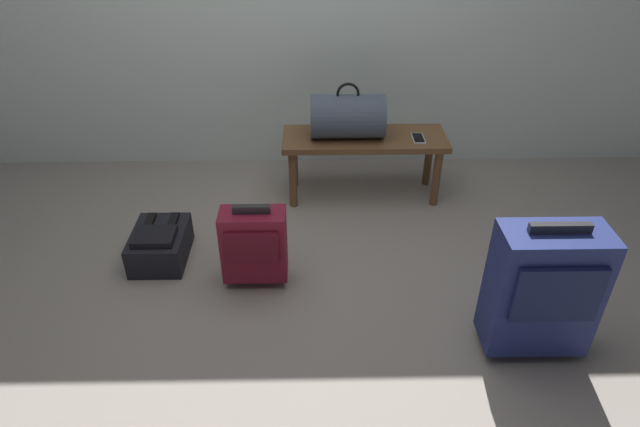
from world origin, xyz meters
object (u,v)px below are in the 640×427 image
at_px(bench, 364,146).
at_px(cell_phone, 418,138).
at_px(suitcase_small_burgundy, 254,244).
at_px(duffel_bag_slate, 347,116).
at_px(backpack_dark, 160,244).
at_px(suitcase_upright_navy, 543,289).

bearing_deg(bench, cell_phone, -7.82).
distance_m(cell_phone, suitcase_small_burgundy, 1.26).
relative_size(duffel_bag_slate, cell_phone, 3.06).
height_order(cell_phone, suitcase_small_burgundy, suitcase_small_burgundy).
relative_size(duffel_bag_slate, backpack_dark, 1.16).
height_order(suitcase_upright_navy, backpack_dark, suitcase_upright_navy).
bearing_deg(suitcase_small_burgundy, suitcase_upright_navy, -20.91).
xyz_separation_m(suitcase_upright_navy, backpack_dark, (-1.77, 0.68, -0.25)).
bearing_deg(suitcase_small_burgundy, bench, 54.67).
distance_m(bench, suitcase_small_burgundy, 1.07).
xyz_separation_m(bench, suitcase_small_burgundy, (-0.61, -0.86, -0.11)).
relative_size(cell_phone, suitcase_small_burgundy, 0.31).
xyz_separation_m(suitcase_small_burgundy, backpack_dark, (-0.53, 0.21, -0.15)).
xyz_separation_m(bench, backpack_dark, (-1.14, -0.66, -0.25)).
height_order(suitcase_small_burgundy, backpack_dark, suitcase_small_burgundy).
bearing_deg(bench, backpack_dark, -150.15).
relative_size(suitcase_small_burgundy, backpack_dark, 1.21).
bearing_deg(duffel_bag_slate, suitcase_small_burgundy, -120.24).
height_order(suitcase_upright_navy, suitcase_small_burgundy, suitcase_upright_navy).
height_order(bench, duffel_bag_slate, duffel_bag_slate).
bearing_deg(backpack_dark, cell_phone, 22.71).
height_order(bench, cell_phone, cell_phone).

